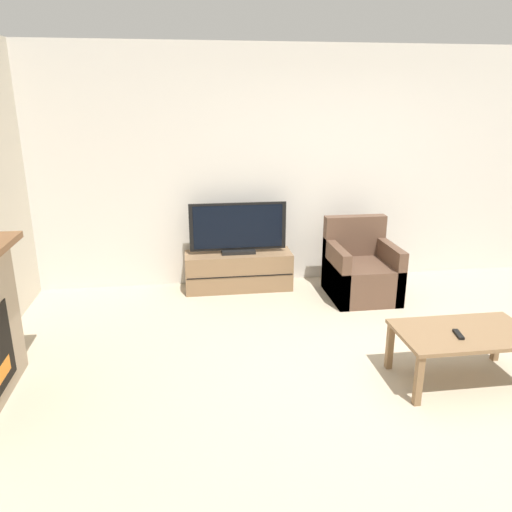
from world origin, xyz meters
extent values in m
plane|color=tan|center=(0.00, 0.00, 0.00)|extent=(24.00, 24.00, 0.00)
cube|color=beige|center=(0.00, 2.40, 1.35)|extent=(12.00, 0.06, 2.70)
cube|color=brown|center=(-1.22, 2.13, 0.22)|extent=(1.22, 0.41, 0.43)
cube|color=black|center=(-1.22, 1.92, 0.22)|extent=(1.19, 0.01, 0.01)
cube|color=black|center=(-1.22, 2.13, 0.45)|extent=(0.38, 0.18, 0.04)
cube|color=black|center=(-1.22, 2.13, 0.74)|extent=(1.09, 0.03, 0.54)
cube|color=black|center=(-1.22, 2.11, 0.74)|extent=(1.01, 0.01, 0.49)
cube|color=brown|center=(0.10, 1.67, 0.20)|extent=(0.70, 0.76, 0.40)
cube|color=brown|center=(0.10, 1.98, 0.63)|extent=(0.70, 0.14, 0.45)
cube|color=brown|center=(-0.20, 1.67, 0.30)|extent=(0.10, 0.76, 0.60)
cube|color=brown|center=(0.40, 1.67, 0.30)|extent=(0.10, 0.76, 0.60)
cube|color=brown|center=(0.28, -0.11, 0.41)|extent=(1.02, 0.60, 0.03)
cube|color=brown|center=(-0.19, -0.37, 0.20)|extent=(0.05, 0.05, 0.39)
cube|color=brown|center=(-0.19, 0.16, 0.20)|extent=(0.05, 0.05, 0.39)
cube|color=brown|center=(0.75, 0.16, 0.20)|extent=(0.05, 0.05, 0.39)
cube|color=black|center=(0.19, -0.16, 0.43)|extent=(0.06, 0.15, 0.02)
camera|label=1|loc=(-1.78, -3.30, 2.12)|focal=35.00mm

